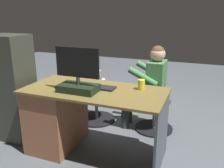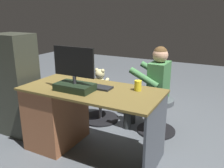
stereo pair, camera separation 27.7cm
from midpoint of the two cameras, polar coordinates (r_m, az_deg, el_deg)
name	(u,v)px [view 1 (the left image)]	position (r m, az deg, el deg)	size (l,w,h in m)	color
ground_plane	(109,137)	(3.06, -3.48, -12.53)	(10.00, 10.00, 0.00)	#53595F
desk	(64,115)	(2.78, -14.27, -7.19)	(1.46, 0.70, 0.74)	brown
monitor	(78,79)	(2.38, -11.45, 1.14)	(0.46, 0.23, 0.44)	black
keyboard	(96,87)	(2.51, -7.11, -0.72)	(0.42, 0.14, 0.02)	black
computer_mouse	(74,83)	(2.66, -12.11, 0.29)	(0.06, 0.10, 0.04)	#2B2E2A
cup	(141,85)	(2.42, 3.77, -0.22)	(0.07, 0.07, 0.11)	yellow
tv_remote	(61,86)	(2.60, -15.13, -0.54)	(0.04, 0.15, 0.02)	black
office_chair_teddy	(96,103)	(3.41, -6.09, -4.54)	(0.53, 0.53, 0.46)	black
teddy_bear	(96,80)	(3.31, -6.19, 0.82)	(0.21, 0.21, 0.30)	#C8BD83
visitor_chair	(155,111)	(3.16, 7.65, -6.37)	(0.50, 0.50, 0.46)	black
person	(149,81)	(3.04, 6.32, 0.61)	(0.53, 0.48, 1.11)	#407743
equipment_rack	(13,89)	(3.11, -25.01, -1.06)	(0.44, 0.36, 1.26)	#32352B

